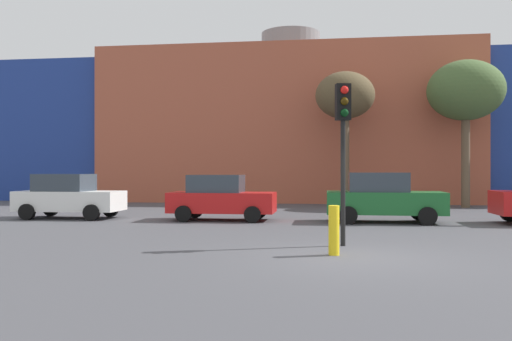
% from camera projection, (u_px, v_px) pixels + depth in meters
% --- Properties ---
extents(ground_plane, '(200.00, 200.00, 0.00)m').
position_uv_depth(ground_plane, '(353.00, 257.00, 11.58)').
color(ground_plane, '#47474C').
extents(building_backdrop, '(38.68, 12.83, 11.27)m').
position_uv_depth(building_backdrop, '(291.00, 131.00, 36.82)').
color(building_backdrop, '#B2563D').
rests_on(building_backdrop, ground_plane).
extents(parked_car_0, '(4.01, 1.97, 1.74)m').
position_uv_depth(parked_car_0, '(69.00, 196.00, 21.07)').
color(parked_car_0, white).
rests_on(parked_car_0, ground_plane).
extents(parked_car_1, '(3.95, 1.94, 1.71)m').
position_uv_depth(parked_car_1, '(221.00, 198.00, 20.24)').
color(parked_car_1, red).
rests_on(parked_car_1, ground_plane).
extents(parked_car_2, '(4.15, 2.04, 1.80)m').
position_uv_depth(parked_car_2, '(383.00, 198.00, 19.43)').
color(parked_car_2, '#1E662D').
rests_on(parked_car_2, ground_plane).
extents(traffic_light_island, '(0.41, 0.40, 4.02)m').
position_uv_depth(traffic_light_island, '(343.00, 127.00, 13.32)').
color(traffic_light_island, black).
rests_on(traffic_light_island, ground_plane).
extents(bare_tree_0, '(3.06, 3.06, 7.00)m').
position_uv_depth(bare_tree_0, '(345.00, 98.00, 27.85)').
color(bare_tree_0, brown).
rests_on(bare_tree_0, ground_plane).
extents(bare_tree_1, '(3.81, 3.81, 7.47)m').
position_uv_depth(bare_tree_1, '(466.00, 92.00, 27.22)').
color(bare_tree_1, brown).
rests_on(bare_tree_1, ground_plane).
extents(bollard_yellow_0, '(0.24, 0.24, 1.10)m').
position_uv_depth(bollard_yellow_0, '(334.00, 230.00, 11.87)').
color(bollard_yellow_0, yellow).
rests_on(bollard_yellow_0, ground_plane).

